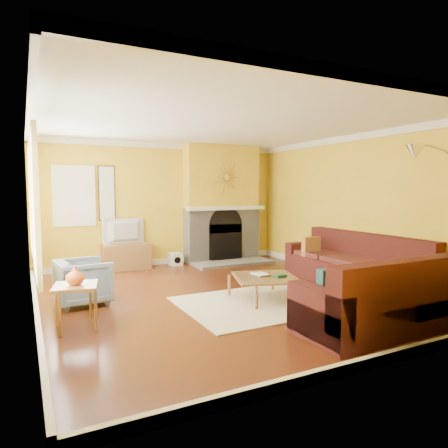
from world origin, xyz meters
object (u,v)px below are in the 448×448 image
sectional_sofa (327,269)px  coffee_table (265,288)px  armchair (83,282)px  media_console (126,257)px  side_table (76,307)px

sectional_sofa → coffee_table: size_ratio=4.01×
sectional_sofa → armchair: sectional_sofa is taller
media_console → armchair: 2.56m
media_console → armchair: armchair is taller
sectional_sofa → media_console: sectional_sofa is taller
sectional_sofa → coffee_table: sectional_sofa is taller
sectional_sofa → side_table: sectional_sofa is taller
armchair → side_table: size_ratio=1.35×
sectional_sofa → armchair: (-3.41, 1.33, -0.12)m
coffee_table → side_table: bearing=-178.4°
coffee_table → side_table: side_table is taller
media_console → side_table: side_table is taller
coffee_table → media_console: size_ratio=0.93×
media_console → side_table: size_ratio=1.80×
sectional_sofa → side_table: (-3.64, 0.28, -0.18)m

